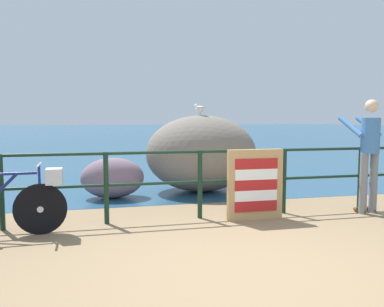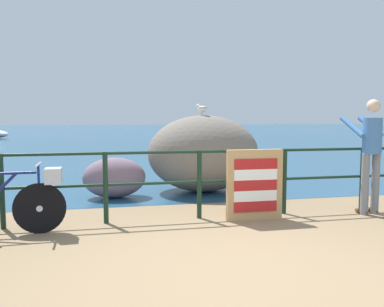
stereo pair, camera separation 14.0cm
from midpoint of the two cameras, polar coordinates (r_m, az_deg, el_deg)
ground_plane at (r=23.47m, az=-9.81°, el=1.37°), size 120.00×120.00×0.10m
sea_surface at (r=51.48m, az=-11.61°, el=3.44°), size 120.00×90.00×0.01m
promenade_railing at (r=5.70m, az=0.48°, el=-3.37°), size 8.25×0.07×1.02m
bicycle at (r=5.38m, az=-26.30°, el=-6.27°), size 1.70×0.48×0.92m
person_at_railing at (r=6.57m, az=24.24°, el=0.43°), size 0.50×0.66×1.78m
folded_deckchair_stack at (r=5.72m, az=8.66°, el=-4.59°), size 0.84×0.10×1.04m
breakwater_boulder_main at (r=7.85m, az=0.91°, el=0.02°), size 2.28×1.79×1.55m
breakwater_boulder_left at (r=7.36m, az=-12.26°, el=-3.56°), size 1.17×0.74×0.76m
seagull at (r=7.78m, az=0.63°, el=6.73°), size 0.22×0.33×0.23m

